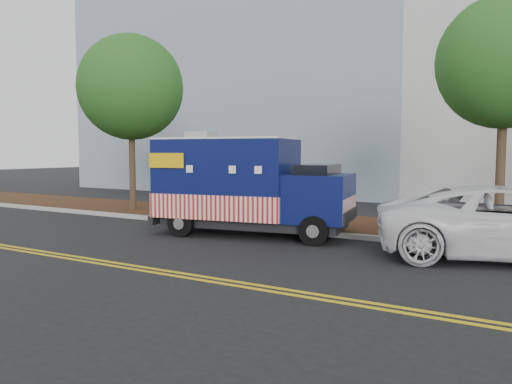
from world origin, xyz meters
The scene contains 9 objects.
ground centered at (0.00, 0.00, 0.00)m, with size 120.00×120.00×0.00m, color black.
curb centered at (0.00, 1.40, 0.07)m, with size 120.00×0.18×0.15m, color #9E9E99.
mulch_strip centered at (0.00, 3.50, 0.07)m, with size 120.00×4.00×0.15m, color #32190E.
centerline_near centered at (0.00, -4.45, 0.01)m, with size 120.00×0.10×0.01m, color gold.
centerline_far centered at (0.00, -4.70, 0.01)m, with size 120.00×0.10×0.01m, color gold.
tree_a centered at (-6.86, 2.89, 5.22)m, with size 4.36×4.36×7.41m.
tree_c centered at (7.08, 3.36, 5.08)m, with size 3.78×3.78×6.99m.
sign_post centered at (-3.78, 1.93, 1.20)m, with size 0.06×0.06×2.40m, color #473828.
food_truck centered at (0.18, 0.41, 1.45)m, with size 6.33×3.20×3.19m.
Camera 1 is at (8.28, -12.57, 2.56)m, focal length 35.00 mm.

